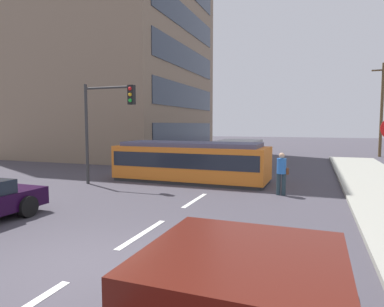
{
  "coord_description": "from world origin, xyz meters",
  "views": [
    {
      "loc": [
        4.03,
        -5.41,
        2.77
      ],
      "look_at": [
        -0.97,
        8.36,
        1.5
      ],
      "focal_mm": 31.55,
      "sensor_mm": 36.0,
      "label": 1
    }
  ],
  "objects_px": {
    "parked_sedan_mid": "(162,158)",
    "traffic_light_mast": "(106,114)",
    "streetcar_tram": "(191,161)",
    "utility_pole_far": "(382,108)",
    "pedestrian_crossing": "(282,171)",
    "parked_sedan_far": "(192,150)",
    "city_bus": "(236,153)"
  },
  "relations": [
    {
      "from": "parked_sedan_mid",
      "to": "traffic_light_mast",
      "type": "height_order",
      "value": "traffic_light_mast"
    },
    {
      "from": "streetcar_tram",
      "to": "pedestrian_crossing",
      "type": "bearing_deg",
      "value": -22.56
    },
    {
      "from": "streetcar_tram",
      "to": "utility_pole_far",
      "type": "distance_m",
      "value": 20.6
    },
    {
      "from": "traffic_light_mast",
      "to": "parked_sedan_far",
      "type": "bearing_deg",
      "value": 92.74
    },
    {
      "from": "city_bus",
      "to": "utility_pole_far",
      "type": "distance_m",
      "value": 15.87
    },
    {
      "from": "streetcar_tram",
      "to": "pedestrian_crossing",
      "type": "relative_size",
      "value": 4.47
    },
    {
      "from": "streetcar_tram",
      "to": "parked_sedan_far",
      "type": "height_order",
      "value": "streetcar_tram"
    },
    {
      "from": "pedestrian_crossing",
      "to": "utility_pole_far",
      "type": "height_order",
      "value": "utility_pole_far"
    },
    {
      "from": "city_bus",
      "to": "parked_sedan_far",
      "type": "distance_m",
      "value": 7.63
    },
    {
      "from": "city_bus",
      "to": "parked_sedan_mid",
      "type": "height_order",
      "value": "city_bus"
    },
    {
      "from": "parked_sedan_far",
      "to": "utility_pole_far",
      "type": "relative_size",
      "value": 0.56
    },
    {
      "from": "pedestrian_crossing",
      "to": "traffic_light_mast",
      "type": "bearing_deg",
      "value": -176.73
    },
    {
      "from": "pedestrian_crossing",
      "to": "traffic_light_mast",
      "type": "height_order",
      "value": "traffic_light_mast"
    },
    {
      "from": "city_bus",
      "to": "pedestrian_crossing",
      "type": "relative_size",
      "value": 3.22
    },
    {
      "from": "pedestrian_crossing",
      "to": "parked_sedan_mid",
      "type": "relative_size",
      "value": 0.4
    },
    {
      "from": "parked_sedan_mid",
      "to": "traffic_light_mast",
      "type": "distance_m",
      "value": 6.78
    },
    {
      "from": "streetcar_tram",
      "to": "parked_sedan_far",
      "type": "distance_m",
      "value": 11.6
    },
    {
      "from": "parked_sedan_mid",
      "to": "streetcar_tram",
      "type": "bearing_deg",
      "value": -49.23
    },
    {
      "from": "city_bus",
      "to": "parked_sedan_mid",
      "type": "bearing_deg",
      "value": -165.37
    },
    {
      "from": "city_bus",
      "to": "parked_sedan_mid",
      "type": "relative_size",
      "value": 1.3
    },
    {
      "from": "parked_sedan_mid",
      "to": "utility_pole_far",
      "type": "bearing_deg",
      "value": 42.72
    },
    {
      "from": "pedestrian_crossing",
      "to": "parked_sedan_mid",
      "type": "xyz_separation_m",
      "value": [
        -7.87,
        5.81,
        -0.32
      ]
    },
    {
      "from": "streetcar_tram",
      "to": "parked_sedan_far",
      "type": "bearing_deg",
      "value": 109.59
    },
    {
      "from": "streetcar_tram",
      "to": "utility_pole_far",
      "type": "bearing_deg",
      "value": 57.61
    },
    {
      "from": "parked_sedan_far",
      "to": "utility_pole_far",
      "type": "bearing_deg",
      "value": 22.96
    },
    {
      "from": "streetcar_tram",
      "to": "traffic_light_mast",
      "type": "distance_m",
      "value": 4.57
    },
    {
      "from": "parked_sedan_far",
      "to": "utility_pole_far",
      "type": "distance_m",
      "value": 16.44
    },
    {
      "from": "pedestrian_crossing",
      "to": "parked_sedan_mid",
      "type": "distance_m",
      "value": 9.78
    },
    {
      "from": "utility_pole_far",
      "to": "city_bus",
      "type": "bearing_deg",
      "value": -129.23
    },
    {
      "from": "pedestrian_crossing",
      "to": "parked_sedan_far",
      "type": "distance_m",
      "value": 15.25
    },
    {
      "from": "pedestrian_crossing",
      "to": "utility_pole_far",
      "type": "distance_m",
      "value": 20.35
    },
    {
      "from": "parked_sedan_far",
      "to": "pedestrian_crossing",
      "type": "bearing_deg",
      "value": -56.86
    }
  ]
}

